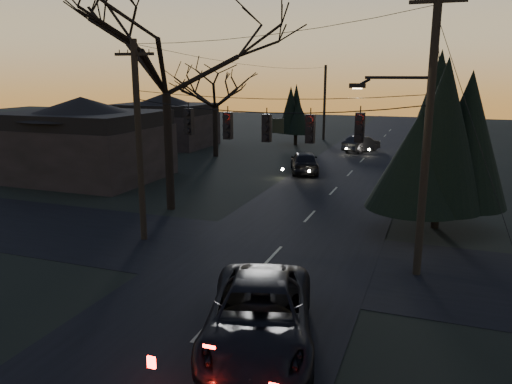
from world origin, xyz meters
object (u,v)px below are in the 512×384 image
(evergreen_right, at_px, (443,133))
(sedan_oncoming_b, at_px, (361,144))
(utility_pole_left, at_px, (144,239))
(utility_pole_far_l, at_px, (323,140))
(utility_pole_right, at_px, (416,274))
(utility_pole_far_r, at_px, (432,157))
(suv_near, at_px, (259,316))
(bare_tree_left, at_px, (164,45))
(sedan_oncoming_a, at_px, (304,162))

(evergreen_right, distance_m, sedan_oncoming_b, 23.85)
(utility_pole_left, height_order, utility_pole_far_l, utility_pole_left)
(utility_pole_far_l, bearing_deg, utility_pole_right, -72.28)
(evergreen_right, bearing_deg, sedan_oncoming_b, 106.86)
(utility_pole_right, height_order, utility_pole_far_l, utility_pole_right)
(utility_pole_far_r, distance_m, utility_pole_far_l, 14.01)
(evergreen_right, relative_size, sedan_oncoming_b, 1.78)
(utility_pole_right, xyz_separation_m, utility_pole_left, (-11.50, 0.00, 0.00))
(utility_pole_far_r, xyz_separation_m, utility_pole_far_l, (-11.50, 8.00, 0.00))
(utility_pole_far_l, relative_size, suv_near, 1.32)
(evergreen_right, distance_m, suv_near, 13.93)
(utility_pole_right, distance_m, evergreen_right, 7.70)
(evergreen_right, bearing_deg, utility_pole_far_r, 91.39)
(suv_near, bearing_deg, utility_pole_far_l, 84.77)
(bare_tree_left, xyz_separation_m, suv_near, (9.15, -11.39, -7.69))
(utility_pole_right, relative_size, utility_pole_left, 1.18)
(sedan_oncoming_b, bearing_deg, utility_pole_far_l, -30.90)
(bare_tree_left, relative_size, suv_near, 2.01)
(sedan_oncoming_a, bearing_deg, utility_pole_far_l, -99.62)
(bare_tree_left, xyz_separation_m, sedan_oncoming_a, (4.21, 12.21, -7.72))
(utility_pole_left, relative_size, evergreen_right, 1.09)
(utility_pole_right, height_order, evergreen_right, evergreen_right)
(evergreen_right, height_order, sedan_oncoming_b, evergreen_right)
(utility_pole_left, height_order, sedan_oncoming_b, utility_pole_left)
(bare_tree_left, bearing_deg, utility_pole_far_r, 60.84)
(utility_pole_far_l, xyz_separation_m, suv_near, (7.75, -42.52, 0.84))
(suv_near, bearing_deg, utility_pole_far_r, 68.24)
(utility_pole_right, bearing_deg, sedan_oncoming_a, 117.00)
(utility_pole_right, xyz_separation_m, sedan_oncoming_a, (-8.70, 17.07, 0.81))
(bare_tree_left, bearing_deg, utility_pole_far_l, 87.41)
(utility_pole_far_l, relative_size, evergreen_right, 1.02)
(utility_pole_right, distance_m, bare_tree_left, 16.22)
(bare_tree_left, bearing_deg, utility_pole_right, -20.65)
(suv_near, relative_size, sedan_oncoming_b, 1.38)
(utility_pole_left, xyz_separation_m, suv_near, (7.75, -6.52, 0.84))
(utility_pole_right, xyz_separation_m, bare_tree_left, (-12.91, 4.86, 8.53))
(utility_pole_far_r, height_order, utility_pole_far_l, utility_pole_far_r)
(utility_pole_left, xyz_separation_m, bare_tree_left, (-1.41, 4.86, 8.53))
(utility_pole_far_l, relative_size, bare_tree_left, 0.66)
(utility_pole_left, bearing_deg, suv_near, -40.11)
(utility_pole_left, bearing_deg, utility_pole_right, 0.00)
(utility_pole_far_r, xyz_separation_m, suv_near, (-3.75, -34.52, 0.84))
(utility_pole_left, bearing_deg, evergreen_right, 27.33)
(utility_pole_far_r, bearing_deg, evergreen_right, -88.61)
(utility_pole_far_l, relative_size, sedan_oncoming_a, 1.68)
(evergreen_right, height_order, sedan_oncoming_a, evergreen_right)
(utility_pole_left, distance_m, suv_near, 10.16)
(utility_pole_left, relative_size, suv_near, 1.40)
(utility_pole_right, height_order, suv_near, utility_pole_right)
(utility_pole_right, height_order, sedan_oncoming_b, utility_pole_right)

